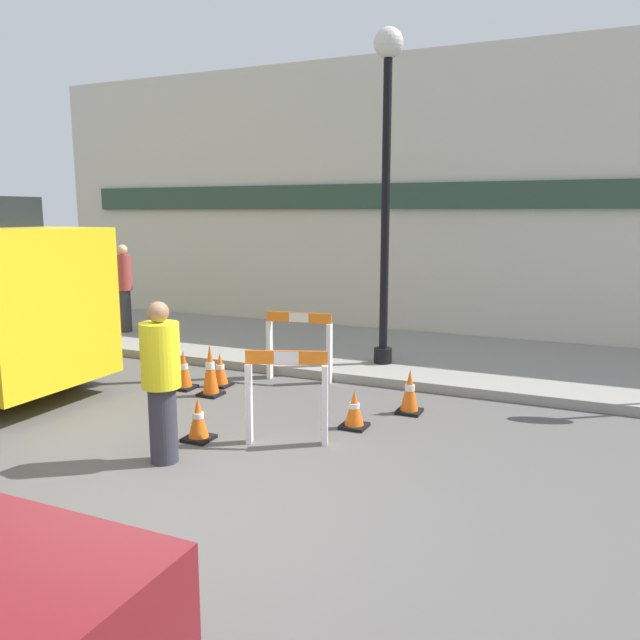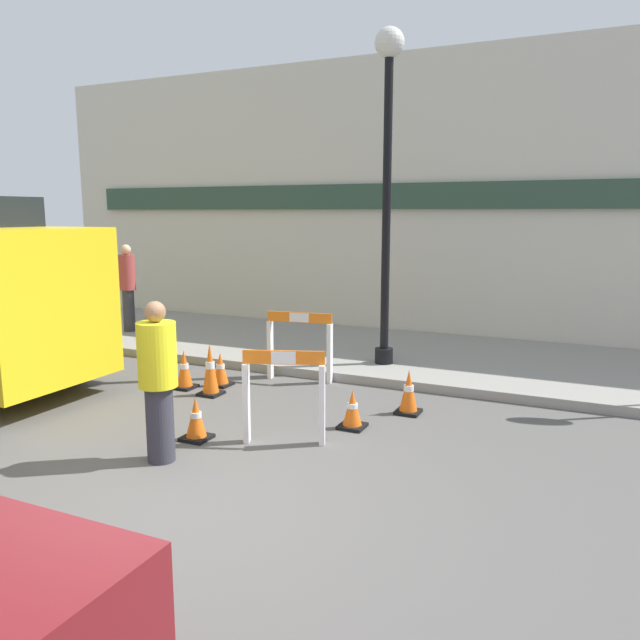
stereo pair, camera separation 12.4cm
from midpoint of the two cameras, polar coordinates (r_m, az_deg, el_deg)
The scene contains 14 objects.
ground_plane at distance 5.47m, azimuth -13.01°, elevation -17.62°, with size 60.00×60.00×0.00m, color #565451.
sidewalk_slab at distance 10.85m, azimuth 7.84°, elevation -3.18°, with size 18.00×3.67×0.13m.
storefront_facade at distance 12.42m, azimuth 10.76°, elevation 10.87°, with size 18.00×0.22×5.50m.
streetlamp_post at distance 9.72m, azimuth 6.57°, elevation 14.93°, with size 0.44×0.44×5.02m.
barricade_0 at distance 6.79m, azimuth -2.80°, elevation -6.71°, with size 0.88×0.43×1.04m.
barricade_1 at distance 9.29m, azimuth -1.50°, elevation -2.10°, with size 1.01×0.27×1.03m.
traffic_cone_0 at distance 7.93m, azimuth 8.55°, elevation -6.57°, with size 0.30×0.30×0.56m.
traffic_cone_1 at distance 9.13m, azimuth -11.92°, elevation -4.49°, with size 0.30×0.30×0.56m.
traffic_cone_2 at distance 9.18m, azimuth -8.70°, elevation -4.53°, with size 0.30×0.30×0.49m.
traffic_cone_3 at distance 8.71m, azimuth -9.60°, elevation -4.51°, with size 0.30×0.30×0.74m.
traffic_cone_4 at distance 7.36m, azimuth 3.47°, elevation -8.22°, with size 0.30×0.30×0.46m.
traffic_cone_5 at distance 7.11m, azimuth -10.78°, elevation -8.92°, with size 0.30×0.30×0.49m.
person_worker at distance 6.42m, azimuth -14.06°, elevation -5.14°, with size 0.44×0.44×1.64m.
person_pedestrian at distance 12.95m, azimuth -16.93°, elevation 3.12°, with size 0.40×0.40×1.73m.
Camera 2 is at (3.10, -3.77, 2.50)m, focal length 35.00 mm.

